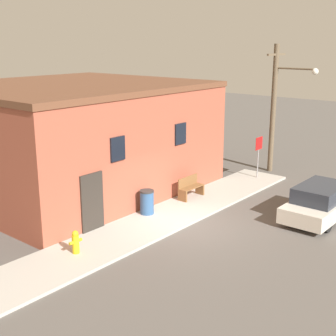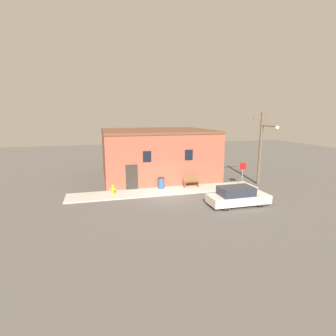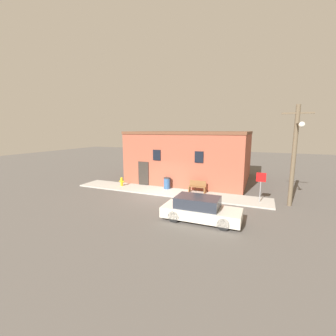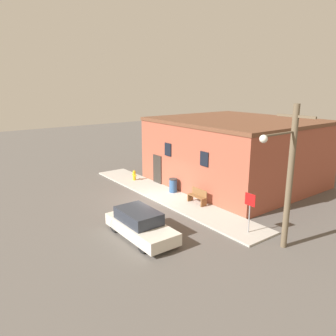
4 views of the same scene
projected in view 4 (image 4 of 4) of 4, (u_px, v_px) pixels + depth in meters
The scene contains 9 objects.
ground_plane at pixel (152, 200), 21.20m from camera, with size 80.00×80.00×0.00m, color #56514C.
sidewalk at pixel (167, 196), 21.86m from camera, with size 15.88×2.33×0.10m.
brick_building at pixel (235, 151), 24.36m from camera, with size 10.70×9.73×4.84m.
fire_hydrant at pixel (134, 175), 25.17m from camera, with size 0.48×0.23×0.77m.
stop_sign at pixel (250, 206), 16.03m from camera, with size 0.61×0.06×2.03m.
bench at pixel (198, 197), 20.24m from camera, with size 1.32×0.44×0.92m.
trash_bin at pixel (173, 185), 22.35m from camera, with size 0.56×0.56×0.95m.
utility_pole at pixel (288, 174), 14.17m from camera, with size 1.80×2.35×6.52m.
parked_car at pixel (140, 224), 15.98m from camera, with size 4.28×1.70×1.35m.
Camera 4 is at (16.62, -11.18, 7.31)m, focal length 35.00 mm.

